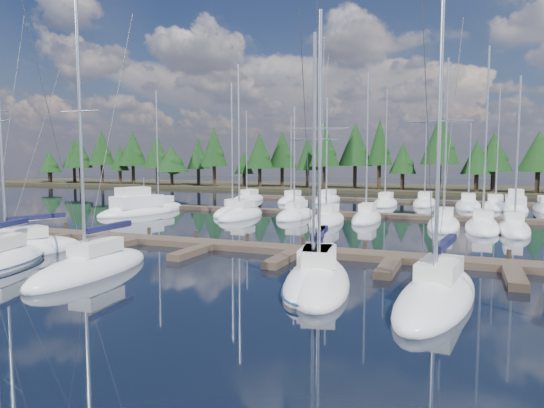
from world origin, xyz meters
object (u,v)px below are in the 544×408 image
at_px(front_sailboat_2, 92,268).
at_px(front_sailboat_5, 437,296).
at_px(main_dock, 295,252).
at_px(front_sailboat_3, 319,280).
at_px(motor_yacht_left, 137,209).
at_px(motor_yacht_right, 515,207).
at_px(front_sailboat_0, 14,251).
at_px(front_sailboat_4, 315,278).

height_order(front_sailboat_2, front_sailboat_5, front_sailboat_2).
bearing_deg(main_dock, front_sailboat_3, -62.30).
distance_m(motor_yacht_left, motor_yacht_right, 43.32).
height_order(front_sailboat_0, front_sailboat_3, front_sailboat_0).
bearing_deg(motor_yacht_right, front_sailboat_0, -127.08).
bearing_deg(motor_yacht_right, front_sailboat_3, -105.65).
bearing_deg(motor_yacht_left, main_dock, -33.17).
relative_size(front_sailboat_4, motor_yacht_left, 1.19).
bearing_deg(front_sailboat_5, front_sailboat_4, 168.60).
relative_size(front_sailboat_2, motor_yacht_left, 1.46).
relative_size(front_sailboat_2, motor_yacht_right, 1.77).
xyz_separation_m(front_sailboat_2, front_sailboat_5, (16.85, 1.22, -0.02)).
bearing_deg(front_sailboat_2, front_sailboat_5, 4.14).
bearing_deg(front_sailboat_5, front_sailboat_2, -175.86).
bearing_deg(front_sailboat_4, front_sailboat_2, -168.30).
bearing_deg(front_sailboat_5, front_sailboat_0, 177.95).
bearing_deg(motor_yacht_right, front_sailboat_4, -106.22).
height_order(front_sailboat_4, front_sailboat_5, front_sailboat_5).
distance_m(front_sailboat_0, front_sailboat_2, 8.23).
relative_size(front_sailboat_2, front_sailboat_3, 1.14).
xyz_separation_m(front_sailboat_3, motor_yacht_left, (-27.17, 22.10, 0.25)).
relative_size(front_sailboat_4, motor_yacht_right, 1.45).
height_order(front_sailboat_4, motor_yacht_right, front_sailboat_4).
bearing_deg(front_sailboat_2, motor_yacht_right, 61.83).
height_order(main_dock, front_sailboat_5, front_sailboat_5).
distance_m(front_sailboat_2, motor_yacht_left, 28.64).
bearing_deg(front_sailboat_2, front_sailboat_3, 9.46).
xyz_separation_m(front_sailboat_0, front_sailboat_4, (19.25, 0.23, -0.01)).
bearing_deg(front_sailboat_4, motor_yacht_left, 141.06).
bearing_deg(front_sailboat_0, motor_yacht_left, 109.12).
bearing_deg(front_sailboat_0, front_sailboat_5, -2.05).
height_order(front_sailboat_0, motor_yacht_right, front_sailboat_0).
relative_size(motor_yacht_left, motor_yacht_right, 1.21).
bearing_deg(motor_yacht_right, main_dock, -113.42).
relative_size(front_sailboat_0, front_sailboat_4, 1.21).
relative_size(front_sailboat_5, motor_yacht_right, 1.57).
xyz_separation_m(main_dock, front_sailboat_0, (-16.10, -6.44, 0.09)).
xyz_separation_m(front_sailboat_3, front_sailboat_4, (-0.32, 0.40, -0.00)).
distance_m(main_dock, motor_yacht_right, 37.94).
xyz_separation_m(front_sailboat_0, front_sailboat_5, (24.80, -0.89, -0.01)).
relative_size(main_dock, front_sailboat_3, 3.35).
xyz_separation_m(front_sailboat_3, front_sailboat_5, (5.23, -0.72, -0.00)).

